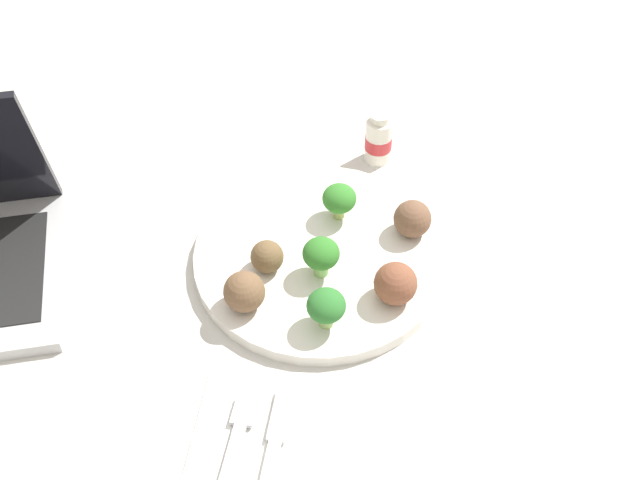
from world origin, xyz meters
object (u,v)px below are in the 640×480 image
Objects in this scene: meatball_near_rim at (267,257)px; knife at (273,452)px; yogurt_bottle at (379,139)px; broccoli_floret_back_right at (326,306)px; fork at (235,447)px; broccoli_floret_mid_left at (321,255)px; meatball_center at (244,292)px; plate at (320,257)px; meatball_mid_right at (412,219)px; broccoli_floret_front_left at (339,199)px; meatball_back_right at (396,284)px; napkin at (252,459)px.

meatball_near_rim is 0.25× the size of knife.
knife is 0.42m from yogurt_bottle.
fork is (-0.14, 0.07, -0.04)m from broccoli_floret_back_right.
knife is at bearing 175.84° from broccoli_floret_mid_left.
broccoli_floret_mid_left is 1.09× the size of meatball_center.
broccoli_floret_back_right is 0.15m from knife.
yogurt_bottle reaches higher than fork.
meatball_center is at bearing 165.53° from meatball_near_rim.
plate is at bearing 10.17° from broccoli_floret_mid_left.
yogurt_bottle is (0.42, -0.06, 0.02)m from knife.
fork is at bearing 169.14° from plate.
broccoli_floret_back_right is at bearing 150.86° from meatball_mid_right.
yogurt_bottle is (0.14, 0.05, -0.01)m from meatball_mid_right.
fork is at bearing 168.60° from broccoli_floret_front_left.
broccoli_floret_mid_left is 0.33× the size of knife.
meatball_back_right is at bearing -78.48° from meatball_center.
plate is 0.05m from broccoli_floret_mid_left.
meatball_back_right reaches higher than napkin.
meatball_back_right is at bearing -30.29° from napkin.
yogurt_bottle reaches higher than plate.
broccoli_floret_mid_left is (-0.03, -0.01, 0.04)m from plate.
knife is (-0.21, 0.02, -0.04)m from broccoli_floret_mid_left.
knife is (-0.30, 0.02, -0.04)m from broccoli_floret_front_left.
broccoli_floret_front_left is 0.16m from meatball_center.
broccoli_floret_back_right is 0.10m from meatball_near_rim.
meatball_near_rim is at bearing 6.51° from napkin.
broccoli_floret_front_left is 0.09m from broccoli_floret_mid_left.
meatball_near_rim is (0.02, 0.14, -0.00)m from meatball_back_right.
napkin is at bearing 172.11° from broccoli_floret_front_left.
broccoli_floret_mid_left is 0.09m from meatball_center.
meatball_near_rim is at bearing 80.99° from meatball_back_right.
yogurt_bottle is (0.26, -0.11, -0.01)m from meatball_center.
meatball_back_right reaches higher than fork.
yogurt_bottle reaches higher than meatball_near_rim.
fork is (-0.28, 0.14, -0.03)m from meatball_mid_right.
broccoli_floret_mid_left is 0.06m from meatball_near_rim.
broccoli_floret_mid_left reaches higher than broccoli_floret_front_left.
meatball_near_rim is (0.07, 0.07, -0.01)m from broccoli_floret_back_right.
meatball_center is 0.30× the size of knife.
meatball_back_right is at bearing -170.65° from yogurt_bottle.
meatball_mid_right is (0.10, -0.01, -0.00)m from meatball_back_right.
meatball_mid_right is at bearing -23.32° from napkin.
broccoli_floret_mid_left is 1.04× the size of meatball_back_right.
meatball_center is 0.16m from fork.
broccoli_floret_front_left is at bearing 81.04° from meatball_mid_right.
plate is 0.10m from broccoli_floret_back_right.
broccoli_floret_mid_left is at bearing 128.49° from meatball_mid_right.
yogurt_bottle is at bearing -15.52° from broccoli_floret_front_left.
meatball_back_right is (-0.05, -0.09, 0.03)m from plate.
yogurt_bottle reaches higher than napkin.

